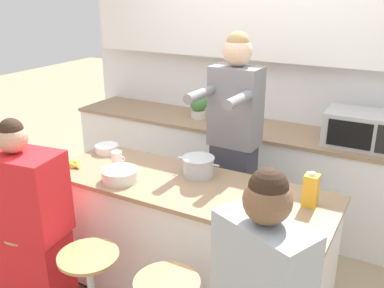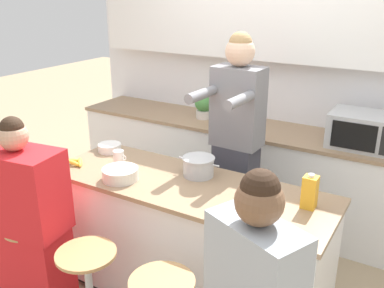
# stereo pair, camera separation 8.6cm
# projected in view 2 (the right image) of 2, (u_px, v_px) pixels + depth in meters

# --- Properties ---
(wall_back) EXTENTS (4.07, 0.22, 2.70)m
(wall_back) POSITION_uv_depth(u_px,v_px,m) (281.00, 50.00, 3.81)
(wall_back) COLOR white
(wall_back) RESTS_ON ground_plane
(back_counter) EXTENTS (3.78, 0.60, 0.88)m
(back_counter) POSITION_uv_depth(u_px,v_px,m) (262.00, 174.00, 3.96)
(back_counter) COLOR white
(back_counter) RESTS_ON ground_plane
(kitchen_island) EXTENTS (1.90, 0.67, 0.89)m
(kitchen_island) POSITION_uv_depth(u_px,v_px,m) (187.00, 242.00, 2.89)
(kitchen_island) COLOR black
(kitchen_island) RESTS_ON ground_plane
(bar_stool_leftmost) EXTENTS (0.38, 0.38, 0.67)m
(bar_stool_leftmost) POSITION_uv_depth(u_px,v_px,m) (37.00, 269.00, 2.78)
(bar_stool_leftmost) COLOR tan
(bar_stool_leftmost) RESTS_ON ground_plane
(person_cooking) EXTENTS (0.38, 0.56, 1.79)m
(person_cooking) POSITION_uv_depth(u_px,v_px,m) (236.00, 151.00, 3.21)
(person_cooking) COLOR #383842
(person_cooking) RESTS_ON ground_plane
(person_wrapped_blanket) EXTENTS (0.55, 0.36, 1.39)m
(person_wrapped_blanket) POSITION_uv_depth(u_px,v_px,m) (28.00, 231.00, 2.65)
(person_wrapped_blanket) COLOR red
(person_wrapped_blanket) RESTS_ON ground_plane
(cooking_pot) EXTENTS (0.31, 0.22, 0.13)m
(cooking_pot) POSITION_uv_depth(u_px,v_px,m) (199.00, 166.00, 2.83)
(cooking_pot) COLOR #B7BABC
(cooking_pot) RESTS_ON kitchen_island
(fruit_bowl) EXTENTS (0.17, 0.17, 0.06)m
(fruit_bowl) POSITION_uv_depth(u_px,v_px,m) (110.00, 148.00, 3.26)
(fruit_bowl) COLOR white
(fruit_bowl) RESTS_ON kitchen_island
(mixing_bowl_steel) EXTENTS (0.24, 0.24, 0.08)m
(mixing_bowl_steel) POSITION_uv_depth(u_px,v_px,m) (120.00, 174.00, 2.78)
(mixing_bowl_steel) COLOR silver
(mixing_bowl_steel) RESTS_ON kitchen_island
(coffee_cup_near) EXTENTS (0.12, 0.09, 0.10)m
(coffee_cup_near) POSITION_uv_depth(u_px,v_px,m) (262.00, 195.00, 2.48)
(coffee_cup_near) COLOR white
(coffee_cup_near) RESTS_ON kitchen_island
(coffee_cup_far) EXTENTS (0.11, 0.07, 0.10)m
(coffee_cup_far) POSITION_uv_depth(u_px,v_px,m) (119.00, 157.00, 3.03)
(coffee_cup_far) COLOR white
(coffee_cup_far) RESTS_ON kitchen_island
(banana_bunch) EXTENTS (0.16, 0.11, 0.05)m
(banana_bunch) POSITION_uv_depth(u_px,v_px,m) (76.00, 162.00, 3.02)
(banana_bunch) COLOR yellow
(banana_bunch) RESTS_ON kitchen_island
(juice_carton) EXTENTS (0.08, 0.08, 0.21)m
(juice_carton) POSITION_uv_depth(u_px,v_px,m) (310.00, 192.00, 2.41)
(juice_carton) COLOR gold
(juice_carton) RESTS_ON kitchen_island
(microwave) EXTENTS (0.53, 0.38, 0.27)m
(microwave) POSITION_uv_depth(u_px,v_px,m) (365.00, 131.00, 3.33)
(microwave) COLOR #B2B5B7
(microwave) RESTS_ON back_counter
(potted_plant) EXTENTS (0.17, 0.17, 0.24)m
(potted_plant) POSITION_uv_depth(u_px,v_px,m) (204.00, 106.00, 4.07)
(potted_plant) COLOR beige
(potted_plant) RESTS_ON back_counter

